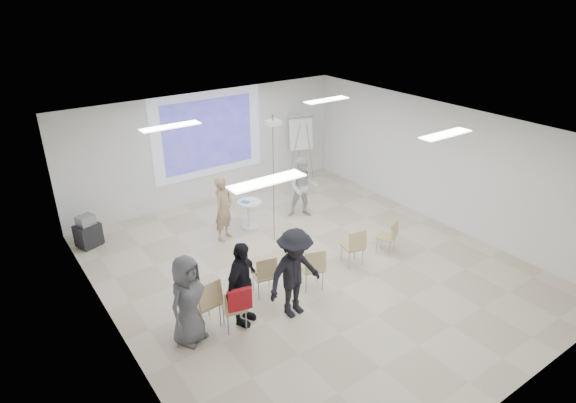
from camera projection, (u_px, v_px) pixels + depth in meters
floor at (310, 269)px, 10.34m from camera, size 8.00×9.00×0.10m
ceiling at (313, 129)px, 9.05m from camera, size 8.00×9.00×0.10m
wall_back at (208, 146)px, 13.06m from camera, size 8.00×0.10×3.00m
wall_left at (108, 267)px, 7.56m from camera, size 0.10×9.00×3.00m
wall_right at (441, 164)px, 11.82m from camera, size 0.10×9.00×3.00m
projection_halo at (208, 134)px, 12.87m from camera, size 3.20×0.01×2.30m
projection_image at (209, 134)px, 12.86m from camera, size 2.60×0.01×1.90m
pedestal_table at (250, 213)px, 11.82m from camera, size 0.78×0.78×0.73m
player_left at (223, 204)px, 11.11m from camera, size 0.78×0.70×1.78m
player_right at (303, 184)px, 12.23m from camera, size 1.08×1.02×1.76m
controller_left at (224, 188)px, 11.27m from camera, size 0.09×0.11×0.04m
controller_right at (292, 172)px, 12.19m from camera, size 0.11×0.13×0.04m
chair_far_left at (207, 300)px, 8.28m from camera, size 0.51×0.54×0.99m
chair_left_mid at (235, 306)px, 8.26m from camera, size 0.49×0.51×0.85m
chair_left_inner at (265, 273)px, 9.17m from camera, size 0.50×0.52×0.88m
chair_center at (313, 266)px, 9.37m from camera, size 0.55×0.57×0.90m
chair_right_inner at (354, 245)px, 10.16m from camera, size 0.49×0.51×0.87m
chair_right_far at (389, 235)px, 10.65m from camera, size 0.50×0.52×0.80m
red_jacket at (240, 300)px, 8.07m from camera, size 0.42×0.19×0.40m
laptop at (263, 273)px, 9.27m from camera, size 0.37×0.30×0.03m
audience_left at (241, 278)px, 8.29m from camera, size 1.25×1.10×1.84m
audience_mid at (295, 268)px, 8.48m from camera, size 1.32×0.79×1.96m
audience_outer at (187, 295)px, 7.87m from camera, size 1.05×0.90×1.82m
flipchart_easel at (301, 134)px, 14.32m from camera, size 0.81×0.64×1.96m
av_cart at (88, 232)px, 11.01m from camera, size 0.62×0.56×0.77m
ceiling_projector at (273, 129)px, 10.35m from camera, size 0.30×0.25×3.00m
fluor_panel_nw at (171, 126)px, 9.51m from camera, size 1.20×0.30×0.02m
fluor_panel_ne at (327, 100)px, 11.61m from camera, size 1.20×0.30×0.02m
fluor_panel_sw at (267, 181)px, 6.92m from camera, size 1.20×0.30×0.02m
fluor_panel_se at (446, 134)px, 9.02m from camera, size 1.20×0.30×0.02m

